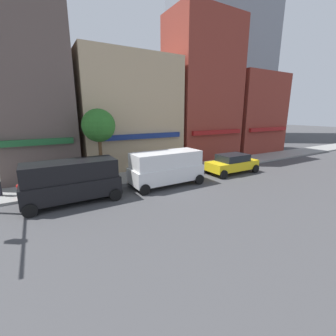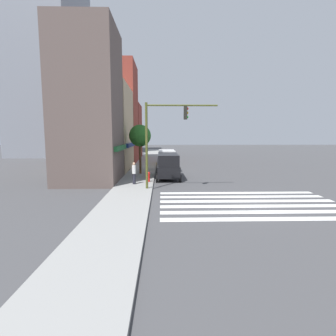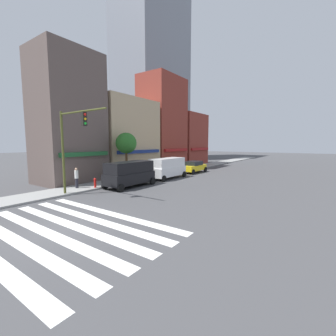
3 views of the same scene
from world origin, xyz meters
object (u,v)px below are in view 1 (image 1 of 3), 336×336
van_black (72,180)px  sedan_yellow (232,163)px  fire_hydrant (19,191)px  van_white (166,167)px  street_tree (99,126)px

van_black → sedan_yellow: van_black is taller
fire_hydrant → van_white: bearing=-11.2°
fire_hydrant → sedan_yellow: bearing=-6.5°
sedan_yellow → street_tree: 10.81m
van_black → fire_hydrant: bearing=146.3°
fire_hydrant → street_tree: bearing=12.6°
van_white → fire_hydrant: bearing=168.1°
street_tree → van_black: bearing=-129.8°
van_black → street_tree: size_ratio=1.00×
sedan_yellow → street_tree: size_ratio=0.88×
van_black → sedan_yellow: 12.29m
fire_hydrant → street_tree: size_ratio=0.17×
fire_hydrant → street_tree: 6.09m
van_black → sedan_yellow: bearing=-0.5°
van_white → street_tree: (-3.68, 2.80, 2.73)m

